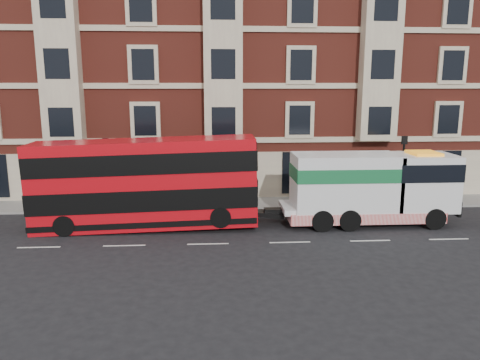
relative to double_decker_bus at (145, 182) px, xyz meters
name	(u,v)px	position (x,y,z in m)	size (l,w,h in m)	color
ground	(208,244)	(3.32, -2.85, -2.51)	(120.00, 120.00, 0.00)	black
sidewalk	(209,204)	(3.32, 4.65, -2.44)	(90.00, 3.00, 0.15)	slate
victorian_terrace	(214,51)	(3.82, 12.15, 7.55)	(45.00, 12.00, 20.40)	maroon
lamp_post_west	(107,169)	(-2.68, 3.35, 0.16)	(0.35, 0.15, 4.35)	black
lamp_post_east	(403,165)	(15.32, 3.35, 0.16)	(0.35, 0.15, 4.35)	black
double_decker_bus	(145,182)	(0.00, 0.00, 0.00)	(11.73, 2.69, 4.75)	red
tow_truck	(368,187)	(12.06, 0.00, -0.44)	(9.39, 2.78, 3.91)	silver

